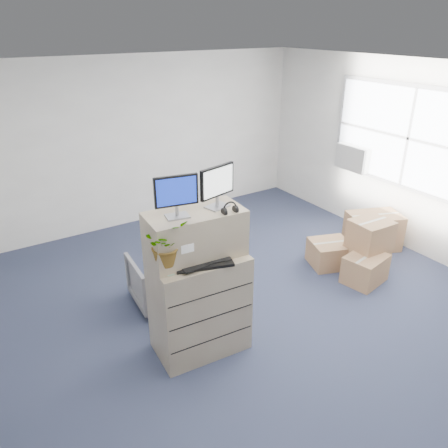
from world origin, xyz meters
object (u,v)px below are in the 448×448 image
(office_chair, at_px, (161,277))
(keyboard, at_px, (203,263))
(monitor_left, at_px, (176,194))
(potted_plant, at_px, (166,249))
(monitor_right, at_px, (217,185))
(water_bottle, at_px, (204,240))
(filing_cabinet_lower, at_px, (200,304))

(office_chair, bearing_deg, keyboard, 92.36)
(monitor_left, height_order, keyboard, monitor_left)
(keyboard, bearing_deg, potted_plant, -175.72)
(monitor_right, distance_m, water_bottle, 0.58)
(potted_plant, bearing_deg, monitor_left, 28.69)
(monitor_left, height_order, monitor_right, monitor_right)
(potted_plant, bearing_deg, filing_cabinet_lower, 10.15)
(monitor_right, bearing_deg, potted_plant, 175.08)
(water_bottle, height_order, potted_plant, potted_plant)
(monitor_right, bearing_deg, monitor_left, 165.80)
(water_bottle, bearing_deg, monitor_right, -5.51)
(water_bottle, relative_size, office_chair, 0.42)
(keyboard, height_order, potted_plant, potted_plant)
(monitor_left, xyz_separation_m, monitor_right, (0.44, -0.00, 0.01))
(potted_plant, bearing_deg, water_bottle, 13.50)
(monitor_right, height_order, office_chair, monitor_right)
(filing_cabinet_lower, relative_size, office_chair, 1.56)
(filing_cabinet_lower, xyz_separation_m, potted_plant, (-0.37, -0.07, 0.79))
(filing_cabinet_lower, distance_m, monitor_left, 1.28)
(filing_cabinet_lower, xyz_separation_m, water_bottle, (0.09, 0.05, 0.71))
(monitor_left, relative_size, water_bottle, 1.36)
(monitor_left, relative_size, potted_plant, 0.78)
(potted_plant, relative_size, office_chair, 0.73)
(filing_cabinet_lower, xyz_separation_m, keyboard, (-0.02, -0.15, 0.57))
(water_bottle, bearing_deg, keyboard, -121.47)
(filing_cabinet_lower, distance_m, monitor_right, 1.30)
(filing_cabinet_lower, height_order, water_bottle, water_bottle)
(monitor_left, bearing_deg, monitor_right, 10.78)
(monitor_left, height_order, water_bottle, monitor_left)
(keyboard, bearing_deg, monitor_left, 149.89)
(keyboard, height_order, office_chair, keyboard)
(filing_cabinet_lower, bearing_deg, potted_plant, -165.76)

